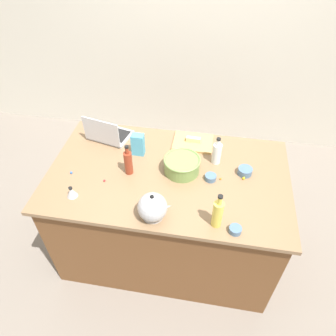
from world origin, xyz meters
TOP-DOWN VIEW (x-y plane):
  - ground_plane at (0.00, 0.00)m, footprint 12.00×12.00m
  - wall_back at (0.00, 1.74)m, footprint 8.00×0.10m
  - island_counter at (0.00, 0.00)m, footprint 1.67×0.99m
  - laptop at (-0.53, 0.31)m, footprint 0.35×0.29m
  - mixing_bowl_large at (0.09, 0.04)m, footprint 0.25×0.25m
  - bottle_oil at (0.35, -0.38)m, footprint 0.06×0.06m
  - bottle_vinegar at (0.32, 0.17)m, footprint 0.06×0.06m
  - bottle_soy at (-0.27, -0.04)m, footprint 0.06×0.06m
  - kettle at (-0.03, -0.38)m, footprint 0.21×0.18m
  - cutting_board at (0.13, 0.36)m, footprint 0.30×0.23m
  - butter_stick_left at (0.14, 0.36)m, footprint 0.11×0.04m
  - ramekin_small at (0.29, -0.01)m, footprint 0.08×0.08m
  - ramekin_medium at (0.52, 0.08)m, footprint 0.10×0.10m
  - ramekin_wide at (0.47, -0.41)m, footprint 0.07×0.07m
  - kitchen_timer at (-0.57, -0.31)m, footprint 0.07×0.07m
  - candy_bag at (-0.25, 0.17)m, footprint 0.09×0.06m
  - candy_0 at (0.36, 0.00)m, footprint 0.01×0.01m
  - candy_1 at (-0.41, -0.15)m, footprint 0.01×0.01m
  - candy_2 at (-0.66, -0.12)m, footprint 0.02×0.02m
  - candy_3 at (0.52, 0.03)m, footprint 0.02×0.02m
  - candy_4 at (0.51, 0.13)m, footprint 0.02×0.02m

SIDE VIEW (x-z plane):
  - ground_plane at x=0.00m, z-range 0.00..0.00m
  - island_counter at x=0.00m, z-range 0.00..0.90m
  - candy_0 at x=0.36m, z-range 0.90..0.91m
  - candy_1 at x=-0.41m, z-range 0.90..0.91m
  - candy_4 at x=0.51m, z-range 0.90..0.92m
  - candy_2 at x=-0.66m, z-range 0.90..0.92m
  - cutting_board at x=0.13m, z-range 0.90..0.92m
  - candy_3 at x=0.52m, z-range 0.90..0.92m
  - ramekin_wide at x=0.47m, z-range 0.90..0.94m
  - ramekin_small at x=0.29m, z-range 0.90..0.94m
  - ramekin_medium at x=0.52m, z-range 0.90..0.95m
  - kitchen_timer at x=-0.57m, z-range 0.90..0.97m
  - butter_stick_left at x=0.14m, z-range 0.92..0.95m
  - laptop at x=-0.53m, z-range 0.84..1.06m
  - mixing_bowl_large at x=0.09m, z-range 0.90..1.01m
  - kettle at x=-0.03m, z-range 0.88..1.08m
  - candy_bag at x=-0.25m, z-range 0.90..1.07m
  - bottle_vinegar at x=0.32m, z-range 0.88..1.09m
  - bottle_soy at x=-0.27m, z-range 0.88..1.11m
  - bottle_oil at x=0.35m, z-range 0.88..1.13m
  - wall_back at x=0.00m, z-range 0.00..2.60m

